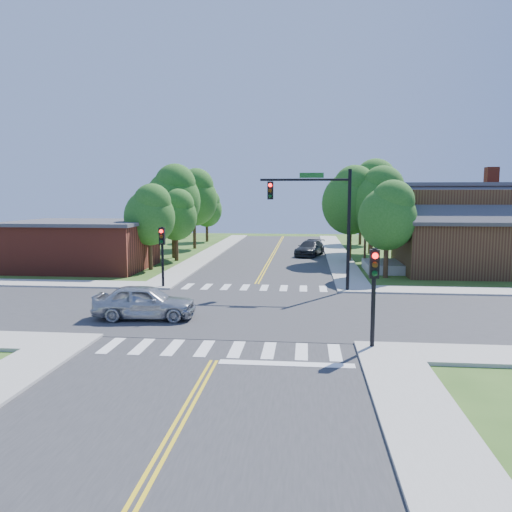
# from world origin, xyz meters

# --- Properties ---
(ground) EXTENTS (100.00, 100.00, 0.00)m
(ground) POSITION_xyz_m (0.00, 0.00, 0.00)
(ground) COLOR #2C4D18
(ground) RESTS_ON ground
(road_ns) EXTENTS (10.00, 90.00, 0.04)m
(road_ns) POSITION_xyz_m (0.00, 0.00, 0.02)
(road_ns) COLOR #2D2D30
(road_ns) RESTS_ON ground
(road_ew) EXTENTS (90.00, 10.00, 0.04)m
(road_ew) POSITION_xyz_m (0.00, 0.00, 0.03)
(road_ew) COLOR #2D2D30
(road_ew) RESTS_ON ground
(intersection_patch) EXTENTS (10.20, 10.20, 0.06)m
(intersection_patch) POSITION_xyz_m (0.00, 0.00, 0.00)
(intersection_patch) COLOR #2D2D30
(intersection_patch) RESTS_ON ground
(sidewalk_ne) EXTENTS (40.00, 40.00, 0.14)m
(sidewalk_ne) POSITION_xyz_m (15.82, 15.82, 0.07)
(sidewalk_ne) COLOR #9E9B93
(sidewalk_ne) RESTS_ON ground
(sidewalk_nw) EXTENTS (40.00, 40.00, 0.14)m
(sidewalk_nw) POSITION_xyz_m (-15.82, 15.82, 0.07)
(sidewalk_nw) COLOR #9E9B93
(sidewalk_nw) RESTS_ON ground
(crosswalk_north) EXTENTS (8.85, 2.00, 0.01)m
(crosswalk_north) POSITION_xyz_m (0.00, 6.20, 0.05)
(crosswalk_north) COLOR white
(crosswalk_north) RESTS_ON ground
(crosswalk_south) EXTENTS (8.85, 2.00, 0.01)m
(crosswalk_south) POSITION_xyz_m (0.00, -6.20, 0.05)
(crosswalk_south) COLOR white
(crosswalk_south) RESTS_ON ground
(centerline) EXTENTS (0.30, 90.00, 0.01)m
(centerline) POSITION_xyz_m (0.00, 0.00, 0.05)
(centerline) COLOR yellow
(centerline) RESTS_ON ground
(stop_bar) EXTENTS (4.60, 0.45, 0.09)m
(stop_bar) POSITION_xyz_m (2.50, -7.60, 0.00)
(stop_bar) COLOR white
(stop_bar) RESTS_ON ground
(signal_mast_ne) EXTENTS (5.30, 0.42, 7.20)m
(signal_mast_ne) POSITION_xyz_m (3.91, 5.59, 4.85)
(signal_mast_ne) COLOR black
(signal_mast_ne) RESTS_ON ground
(signal_pole_se) EXTENTS (0.34, 0.42, 3.80)m
(signal_pole_se) POSITION_xyz_m (5.60, -5.62, 2.66)
(signal_pole_se) COLOR black
(signal_pole_se) RESTS_ON ground
(signal_pole_nw) EXTENTS (0.34, 0.42, 3.80)m
(signal_pole_nw) POSITION_xyz_m (-5.60, 5.58, 2.66)
(signal_pole_nw) COLOR black
(signal_pole_nw) RESTS_ON ground
(house_ne) EXTENTS (13.05, 8.80, 7.11)m
(house_ne) POSITION_xyz_m (15.11, 14.23, 3.33)
(house_ne) COLOR #381F13
(house_ne) RESTS_ON ground
(building_nw) EXTENTS (10.40, 8.40, 3.73)m
(building_nw) POSITION_xyz_m (-14.20, 13.20, 1.88)
(building_nw) COLOR maroon
(building_nw) RESTS_ON ground
(tree_e_a) EXTENTS (3.97, 3.77, 6.75)m
(tree_e_a) POSITION_xyz_m (8.73, 10.99, 4.42)
(tree_e_a) COLOR #382314
(tree_e_a) RESTS_ON ground
(tree_e_b) EXTENTS (4.78, 4.54, 8.12)m
(tree_e_b) POSITION_xyz_m (9.10, 18.28, 5.32)
(tree_e_b) COLOR #382314
(tree_e_b) RESTS_ON ground
(tree_e_c) EXTENTS (5.41, 5.14, 9.20)m
(tree_e_c) POSITION_xyz_m (9.48, 25.65, 6.03)
(tree_e_c) COLOR #382314
(tree_e_c) RESTS_ON ground
(tree_e_d) EXTENTS (4.32, 4.10, 7.34)m
(tree_e_d) POSITION_xyz_m (9.45, 34.51, 4.81)
(tree_e_d) COLOR #382314
(tree_e_d) RESTS_ON ground
(tree_w_a) EXTENTS (3.88, 3.68, 6.59)m
(tree_w_a) POSITION_xyz_m (-8.69, 13.12, 4.31)
(tree_w_a) COLOR #382314
(tree_w_a) RESTS_ON ground
(tree_w_b) EXTENTS (5.00, 4.75, 8.50)m
(tree_w_b) POSITION_xyz_m (-8.81, 20.34, 5.57)
(tree_w_b) COLOR #382314
(tree_w_b) RESTS_ON ground
(tree_w_c) EXTENTS (5.02, 4.77, 8.53)m
(tree_w_c) POSITION_xyz_m (-8.68, 28.37, 5.59)
(tree_w_c) COLOR #382314
(tree_w_c) RESTS_ON ground
(tree_w_d) EXTENTS (3.76, 3.57, 6.39)m
(tree_w_d) POSITION_xyz_m (-8.94, 36.45, 4.18)
(tree_w_d) COLOR #382314
(tree_w_d) RESTS_ON ground
(tree_house) EXTENTS (4.85, 4.60, 8.24)m
(tree_house) POSITION_xyz_m (6.94, 19.25, 5.40)
(tree_house) COLOR #382314
(tree_house) RESTS_ON ground
(tree_bldg) EXTENTS (3.69, 3.50, 6.27)m
(tree_bldg) POSITION_xyz_m (-8.05, 18.45, 4.10)
(tree_bldg) COLOR #382314
(tree_bldg) RESTS_ON ground
(car_silver) EXTENTS (2.48, 4.90, 1.59)m
(car_silver) POSITION_xyz_m (-4.24, -2.00, 0.79)
(car_silver) COLOR #ABAEB2
(car_silver) RESTS_ON ground
(car_dgrey) EXTENTS (4.51, 5.87, 1.40)m
(car_dgrey) POSITION_xyz_m (3.50, 22.98, 0.70)
(car_dgrey) COLOR #27292C
(car_dgrey) RESTS_ON ground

